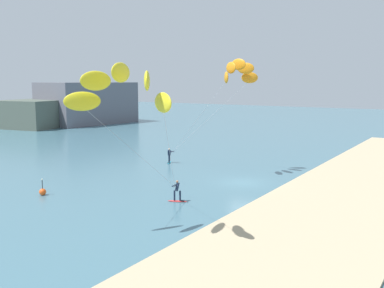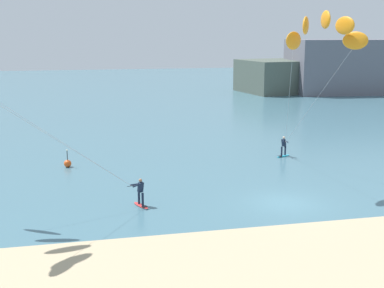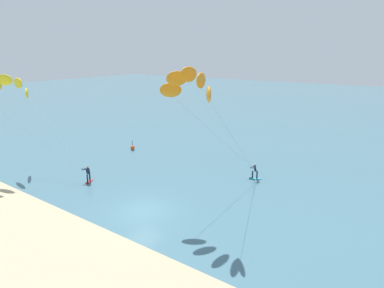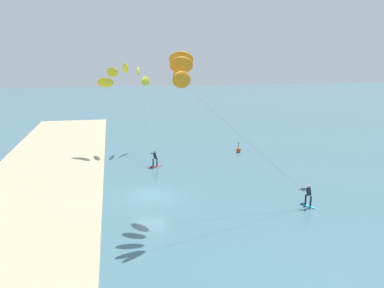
% 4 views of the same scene
% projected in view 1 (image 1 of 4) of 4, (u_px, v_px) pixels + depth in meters
% --- Properties ---
extents(ground_plane, '(240.00, 240.00, 0.00)m').
position_uv_depth(ground_plane, '(242.00, 183.00, 40.59)').
color(ground_plane, '#426B7A').
extents(sand_strip, '(80.00, 10.76, 0.16)m').
position_uv_depth(sand_strip, '(344.00, 195.00, 35.73)').
color(sand_strip, tan).
rests_on(sand_strip, ground).
extents(kitesurfer_nearshore, '(10.86, 6.44, 10.21)m').
position_uv_depth(kitesurfer_nearshore, '(124.00, 93.00, 24.72)').
color(kitesurfer_nearshore, red).
rests_on(kitesurfer_nearshore, ground).
extents(kitesurfer_mid_water, '(5.18, 10.91, 11.33)m').
position_uv_depth(kitesurfer_mid_water, '(235.00, 75.00, 43.11)').
color(kitesurfer_mid_water, '#23ADD1').
rests_on(kitesurfer_mid_water, ground).
extents(marker_buoy, '(0.56, 0.56, 1.38)m').
position_uv_depth(marker_buoy, '(43.00, 192.00, 36.04)').
color(marker_buoy, '#EA5119').
rests_on(marker_buoy, ground).
extents(distant_headland, '(31.51, 21.16, 8.90)m').
position_uv_depth(distant_headland, '(70.00, 108.00, 96.06)').
color(distant_headland, '#565B60').
rests_on(distant_headland, ground).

